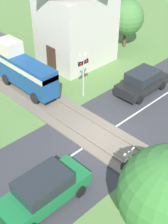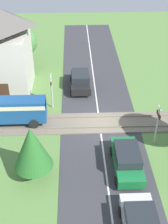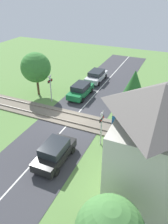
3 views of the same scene
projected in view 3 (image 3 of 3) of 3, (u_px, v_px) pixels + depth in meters
The scene contains 12 objects.
ground_plane at pixel (72, 119), 22.37m from camera, with size 60.00×60.00×0.00m, color #5B8442.
road_surface at pixel (72, 119), 22.37m from camera, with size 48.00×6.40×0.02m.
track_bed at pixel (72, 119), 22.34m from camera, with size 2.80×48.00×0.24m.
car_near_crossing at pixel (81, 90), 26.54m from camera, with size 4.44×1.95×1.60m.
car_far_side at pixel (55, 152), 16.80m from camera, with size 4.11×1.95×1.64m.
car_behind_queue at pixel (96, 76), 30.73m from camera, with size 4.51×2.04×1.49m.
crossing_signal_west_approach at pixel (50, 85), 24.69m from camera, with size 0.90×0.18×3.28m.
crossing_signal_east_approach at pixel (101, 124), 17.91m from camera, with size 0.90×0.18×3.28m.
station_building at pixel (153, 147), 12.80m from camera, with size 5.85×4.76×7.80m.
pedestrian_by_station at pixel (151, 144), 17.87m from camera, with size 0.38×0.38×1.52m.
tree_roadside_hedge at pixel (134, 84), 23.89m from camera, with size 2.55×2.55×4.09m.
tree_beyond_track at pixel (36, 68), 25.63m from camera, with size 3.54×3.54×5.26m.
Camera 3 is at (16.74, 8.70, 12.12)m, focal length 35.00 mm.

